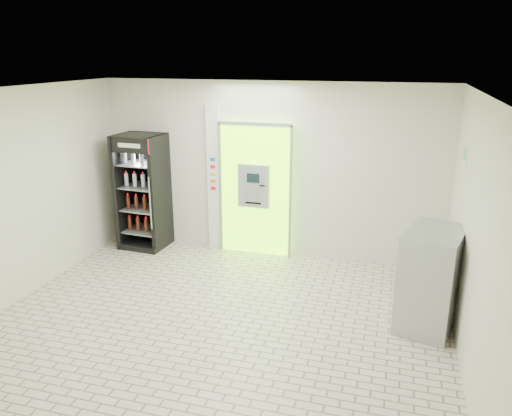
% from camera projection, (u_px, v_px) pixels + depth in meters
% --- Properties ---
extents(ground, '(6.00, 6.00, 0.00)m').
position_uv_depth(ground, '(221.00, 318.00, 6.74)').
color(ground, beige).
rests_on(ground, ground).
extents(room_shell, '(6.00, 6.00, 6.00)m').
position_uv_depth(room_shell, '(217.00, 187.00, 6.19)').
color(room_shell, beige).
rests_on(room_shell, ground).
extents(atm_assembly, '(1.30, 0.24, 2.33)m').
position_uv_depth(atm_assembly, '(256.00, 189.00, 8.66)').
color(atm_assembly, '#87FB0D').
rests_on(atm_assembly, ground).
extents(pillar, '(0.22, 0.11, 2.60)m').
position_uv_depth(pillar, '(214.00, 178.00, 8.86)').
color(pillar, silver).
rests_on(pillar, ground).
extents(beverage_cooler, '(0.82, 0.76, 2.07)m').
position_uv_depth(beverage_cooler, '(143.00, 194.00, 9.01)').
color(beverage_cooler, black).
rests_on(beverage_cooler, ground).
extents(steel_cabinet, '(0.90, 1.12, 1.32)m').
position_uv_depth(steel_cabinet, '(431.00, 279.00, 6.39)').
color(steel_cabinet, '#9EA1A6').
rests_on(steel_cabinet, ground).
extents(exit_sign, '(0.02, 0.22, 0.26)m').
position_uv_depth(exit_sign, '(465.00, 156.00, 6.60)').
color(exit_sign, white).
rests_on(exit_sign, room_shell).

